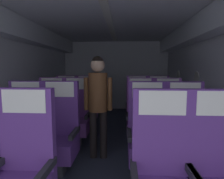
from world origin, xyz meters
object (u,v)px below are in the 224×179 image
object	(u,v)px
seat_c_left_aisle	(76,117)
seat_d_left_window	(66,107)
seat_d_right_window	(137,107)
seat_b_left_aisle	(59,135)
seat_c_right_window	(140,118)
seat_b_right_window	(147,138)
flight_attendant	(98,97)
seat_a_left_aisle	(22,173)
seat_c_left_window	(51,117)
seat_b_left_window	(25,135)
seat_d_right_aisle	(158,108)
seat_d_left_aisle	(86,107)
seat_b_right_aisle	(185,138)
seat_a_right_window	(162,179)
seat_c_right_aisle	(168,119)

from	to	relation	value
seat_c_left_aisle	seat_d_left_window	xyz separation A→B (m)	(-0.47, 0.90, 0.00)
seat_d_right_window	seat_d_left_window	bearing A→B (deg)	-179.67
seat_b_left_aisle	seat_c_right_window	world-z (taller)	same
seat_b_right_window	seat_d_right_window	world-z (taller)	same
seat_b_left_aisle	flight_attendant	bearing A→B (deg)	43.73
seat_a_left_aisle	seat_c_left_window	size ratio (longest dim) A/B	1.00
seat_b_right_window	seat_d_left_window	distance (m)	2.44
seat_d_left_window	seat_d_right_window	size ratio (longest dim) A/B	1.00
seat_c_right_window	seat_b_left_window	bearing A→B (deg)	-150.27
seat_c_right_window	seat_b_right_window	bearing A→B (deg)	-89.78
seat_a_left_aisle	seat_d_right_aisle	xyz separation A→B (m)	(1.63, 2.73, 0.00)
seat_b_left_aisle	flight_attendant	distance (m)	0.78
seat_c_left_aisle	flight_attendant	size ratio (longest dim) A/B	0.78
seat_d_right_aisle	seat_c_left_window	bearing A→B (deg)	-156.34
seat_d_left_aisle	seat_d_right_aisle	world-z (taller)	same
seat_a_left_aisle	seat_b_left_aisle	bearing A→B (deg)	89.98
seat_c_right_window	seat_d_left_aisle	size ratio (longest dim) A/B	1.00
seat_b_right_aisle	seat_c_left_aisle	bearing A→B (deg)	150.38
seat_d_left_window	seat_b_left_window	bearing A→B (deg)	-89.73
seat_b_right_aisle	seat_b_left_aisle	bearing A→B (deg)	179.59
seat_b_left_aisle	seat_b_right_window	distance (m)	1.15
seat_a_left_aisle	seat_c_right_window	bearing A→B (deg)	57.76
seat_a_right_window	seat_d_right_aisle	xyz separation A→B (m)	(0.47, 2.73, 0.00)
seat_c_left_window	seat_d_right_aisle	distance (m)	2.28
seat_b_left_window	seat_d_right_window	bearing A→B (deg)	48.62
seat_b_left_window	seat_c_left_aisle	size ratio (longest dim) A/B	1.00
seat_c_right_window	seat_d_left_window	bearing A→B (deg)	150.71
seat_c_left_window	seat_c_right_aisle	distance (m)	2.08
seat_b_right_window	seat_d_right_window	bearing A→B (deg)	89.86
seat_a_left_aisle	seat_c_right_window	xyz separation A→B (m)	(1.14, 1.81, 0.00)
seat_c_left_window	seat_c_right_window	xyz separation A→B (m)	(1.61, -0.00, 0.00)
seat_c_right_window	seat_d_right_window	world-z (taller)	same
seat_c_left_window	seat_d_right_window	distance (m)	1.86
seat_c_left_window	seat_d_left_window	distance (m)	0.91
seat_b_left_aisle	seat_c_left_window	distance (m)	1.02
seat_b_left_aisle	flight_attendant	world-z (taller)	flight_attendant
seat_d_left_aisle	seat_b_left_window	bearing A→B (deg)	-104.30
seat_a_left_aisle	seat_d_right_window	size ratio (longest dim) A/B	1.00
seat_c_left_window	seat_c_left_aisle	size ratio (longest dim) A/B	1.00
seat_a_right_window	seat_c_right_aisle	bearing A→B (deg)	75.70
seat_d_right_aisle	seat_c_left_aisle	bearing A→B (deg)	-150.66
seat_b_left_window	seat_c_left_window	xyz separation A→B (m)	(0.00, 0.92, 0.00)
seat_d_left_window	seat_d_left_aisle	bearing A→B (deg)	0.27
seat_c_right_aisle	seat_d_left_aisle	distance (m)	1.86
seat_c_right_aisle	seat_d_left_window	xyz separation A→B (m)	(-2.09, 0.92, 0.00)
seat_d_left_aisle	seat_d_right_window	distance (m)	1.15
flight_attendant	seat_c_left_window	bearing A→B (deg)	-49.59
seat_a_right_window	seat_d_left_aisle	bearing A→B (deg)	113.00
seat_c_left_window	seat_d_right_aisle	xyz separation A→B (m)	(2.09, 0.92, 0.00)
seat_b_right_aisle	flight_attendant	xyz separation A→B (m)	(-1.16, 0.45, 0.45)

